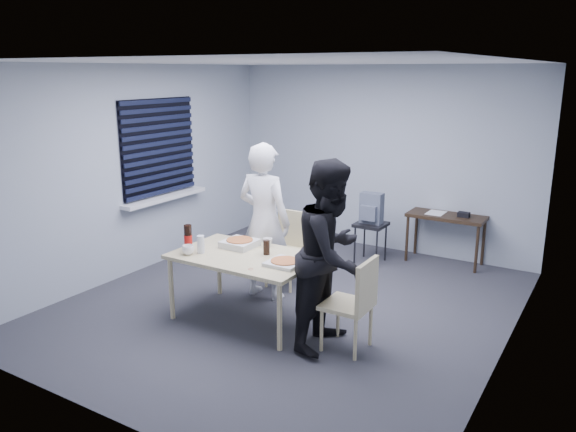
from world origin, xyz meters
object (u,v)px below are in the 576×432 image
Objects in this scene: chair_far at (289,243)px; person_white at (264,221)px; mug_b at (268,242)px; stool at (371,231)px; side_table at (446,220)px; soda_bottle at (188,238)px; dining_table at (245,260)px; chair_right at (356,299)px; mug_a at (188,250)px; backpack at (371,209)px; person_black at (332,255)px.

person_white reaches higher than chair_far.
person_white is at bearing 129.40° from mug_b.
stool is at bearing 67.00° from chair_far.
mug_b is (-1.20, -2.48, 0.16)m from side_table.
stool is 2.02× the size of soda_bottle.
stool is at bearing 80.67° from dining_table.
chair_right is 1.88m from soda_bottle.
chair_right is at bearing -17.66° from mug_b.
chair_right is at bearing -69.90° from stool.
side_table is 8.15× the size of mug_a.
chair_right is 2.16× the size of backpack.
mug_a is 1.23× the size of mug_b.
backpack is at bearing 110.20° from chair_right.
person_white reaches higher than soda_bottle.
dining_table is 3.51× the size of backpack.
mug_b is at bearing 162.34° from chair_right.
mug_b reaches higher than side_table.
dining_table is 2.36m from backpack.
chair_right is at bearing 8.30° from mug_a.
mug_a is (-1.75, -3.12, 0.16)m from side_table.
person_white is at bearing -123.02° from side_table.
backpack is at bearing 71.37° from mug_a.
person_white is (-1.43, 0.66, 0.37)m from chair_right.
mug_b is (0.23, -0.28, -0.14)m from person_white.
mug_a reaches higher than dining_table.
chair_right is 8.90× the size of mug_b.
chair_right is 2.86m from side_table.
person_black reaches higher than soda_bottle.
person_black reaches higher than dining_table.
side_table is 3.71× the size of soda_bottle.
stool is (-0.87, 2.38, -0.08)m from chair_right.
soda_bottle is at bearing 95.37° from person_black.
person_white reaches higher than dining_table.
person_white is 2.64m from side_table.
stool is 4.44× the size of mug_a.
dining_table is at bearing 88.34° from person_black.
mug_b reaches higher than stool.
person_black is 3.24× the size of stool.
side_table is 10.02× the size of mug_b.
soda_bottle is at bearing 129.93° from mug_a.
chair_right is 0.45m from person_black.
side_table is at bearing 58.42° from soda_bottle.
chair_far is at bearing 45.20° from person_black.
stool is (0.53, 1.24, -0.08)m from chair_far.
stool is (0.56, 1.72, -0.45)m from person_white.
side_table is (-0.00, 2.86, 0.08)m from chair_right.
soda_bottle is (-1.85, -0.14, 0.32)m from chair_right.
backpack is 4.11× the size of mug_b.
person_black is at bearing -75.54° from stool.
chair_far is 7.24× the size of mug_a.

